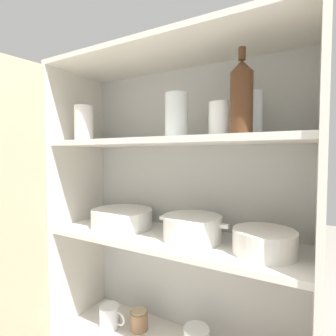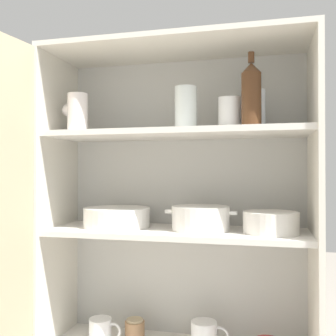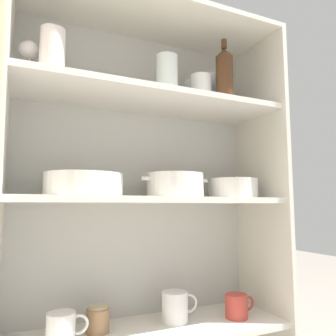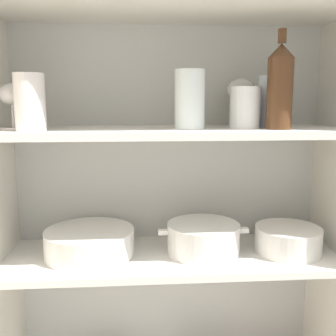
{
  "view_description": "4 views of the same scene",
  "coord_description": "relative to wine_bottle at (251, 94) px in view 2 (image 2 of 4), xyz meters",
  "views": [
    {
      "loc": [
        0.45,
        -0.67,
        1.09
      ],
      "look_at": [
        -0.04,
        0.2,
        1.04
      ],
      "focal_mm": 28.0,
      "sensor_mm": 36.0,
      "label": 1
    },
    {
      "loc": [
        0.3,
        -1.22,
        1.0
      ],
      "look_at": [
        -0.03,
        0.13,
        1.01
      ],
      "focal_mm": 42.0,
      "sensor_mm": 36.0,
      "label": 2
    },
    {
      "loc": [
        -0.41,
        -0.9,
        0.76
      ],
      "look_at": [
        0.05,
        0.12,
        0.89
      ],
      "focal_mm": 35.0,
      "sensor_mm": 36.0,
      "label": 3
    },
    {
      "loc": [
        -0.09,
        -0.89,
        1.21
      ],
      "look_at": [
        -0.01,
        0.16,
        1.03
      ],
      "focal_mm": 42.0,
      "sensor_mm": 36.0,
      "label": 4
    }
  ],
  "objects": [
    {
      "name": "casserole_dish",
      "position": [
        -0.18,
        0.06,
        -0.42
      ],
      "size": [
        0.25,
        0.2,
        0.08
      ],
      "color": "white",
      "rests_on": "shelf_board_middle"
    },
    {
      "name": "tumbler_glass_2",
      "position": [
        -0.07,
        0.05,
        -0.05
      ],
      "size": [
        0.08,
        0.08,
        0.11
      ],
      "color": "white",
      "rests_on": "shelf_board_upper"
    },
    {
      "name": "cupboard_top_panel",
      "position": [
        -0.26,
        0.06,
        0.19
      ],
      "size": [
        0.95,
        0.33,
        0.02
      ],
      "primitive_type": "cube",
      "color": "silver",
      "rests_on": "cupboard_side_left"
    },
    {
      "name": "wine_glass_0",
      "position": [
        -0.06,
        0.14,
        -0.01
      ],
      "size": [
        0.08,
        0.08,
        0.13
      ],
      "color": "white",
      "rests_on": "shelf_board_upper"
    },
    {
      "name": "shelf_board_upper",
      "position": [
        -0.26,
        0.06,
        -0.12
      ],
      "size": [
        0.91,
        0.29,
        0.02
      ],
      "primitive_type": "cube",
      "color": "silver"
    },
    {
      "name": "plate_stack_white",
      "position": [
        -0.49,
        0.07,
        -0.42
      ],
      "size": [
        0.25,
        0.25,
        0.07
      ],
      "color": "white",
      "rests_on": "shelf_board_middle"
    },
    {
      "name": "tumbler_glass_0",
      "position": [
        -0.22,
        0.03,
        -0.03
      ],
      "size": [
        0.08,
        0.08,
        0.15
      ],
      "color": "white",
      "rests_on": "shelf_board_upper"
    },
    {
      "name": "storage_jar",
      "position": [
        -0.43,
        0.1,
        -0.85
      ],
      "size": [
        0.07,
        0.07,
        0.08
      ],
      "color": "#99704C",
      "rests_on": "shelf_board_lower"
    },
    {
      "name": "coffee_mug_primary",
      "position": [
        -0.55,
        0.05,
        -0.84
      ],
      "size": [
        0.12,
        0.08,
        0.09
      ],
      "color": "white",
      "rests_on": "shelf_board_lower"
    },
    {
      "name": "mixing_bowl_large",
      "position": [
        0.06,
        0.05,
        -0.42
      ],
      "size": [
        0.18,
        0.18,
        0.07
      ],
      "color": "silver",
      "rests_on": "shelf_board_middle"
    },
    {
      "name": "tumbler_glass_1",
      "position": [
        -0.61,
        -0.02,
        -0.04
      ],
      "size": [
        0.07,
        0.07,
        0.14
      ],
      "color": "silver",
      "rests_on": "shelf_board_upper"
    },
    {
      "name": "coffee_mug_extra_1",
      "position": [
        -0.17,
        0.08,
        -0.83
      ],
      "size": [
        0.13,
        0.09,
        0.1
      ],
      "color": "white",
      "rests_on": "shelf_board_lower"
    },
    {
      "name": "cupboard_back_panel",
      "position": [
        -0.26,
        0.21,
        -0.53
      ],
      "size": [
        0.95,
        0.02,
        1.43
      ],
      "primitive_type": "cube",
      "color": "silver",
      "rests_on": "ground_plane"
    },
    {
      "name": "tumbler_glass_3",
      "position": [
        0.01,
        0.08,
        -0.04
      ],
      "size": [
        0.07,
        0.07,
        0.14
      ],
      "color": "white",
      "rests_on": "shelf_board_upper"
    },
    {
      "name": "wine_bottle",
      "position": [
        0.0,
        0.0,
        0.0
      ],
      "size": [
        0.06,
        0.06,
        0.25
      ],
      "color": "#4C2D19",
      "rests_on": "shelf_board_upper"
    },
    {
      "name": "cupboard_side_left",
      "position": [
        -0.73,
        0.06,
        -0.53
      ],
      "size": [
        0.02,
        0.33,
        1.43
      ],
      "primitive_type": "cube",
      "color": "silver",
      "rests_on": "ground_plane"
    },
    {
      "name": "cupboard_side_right",
      "position": [
        0.2,
        0.06,
        -0.53
      ],
      "size": [
        0.02,
        0.33,
        1.43
      ],
      "primitive_type": "cube",
      "color": "silver",
      "rests_on": "ground_plane"
    },
    {
      "name": "shelf_board_middle",
      "position": [
        -0.26,
        0.06,
        -0.47
      ],
      "size": [
        0.91,
        0.29,
        0.02
      ],
      "primitive_type": "cube",
      "color": "silver"
    },
    {
      "name": "wine_glass_1",
      "position": [
        -0.67,
        0.04,
        -0.03
      ],
      "size": [
        0.07,
        0.07,
        0.11
      ],
      "color": "silver",
      "rests_on": "shelf_board_upper"
    }
  ]
}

